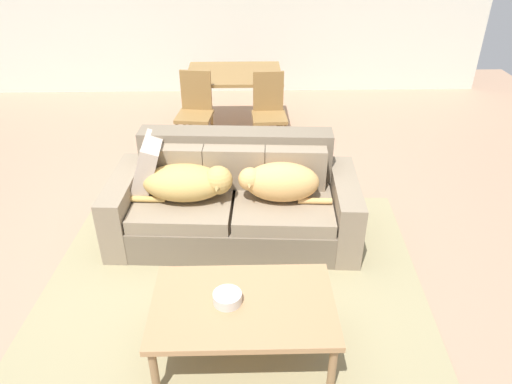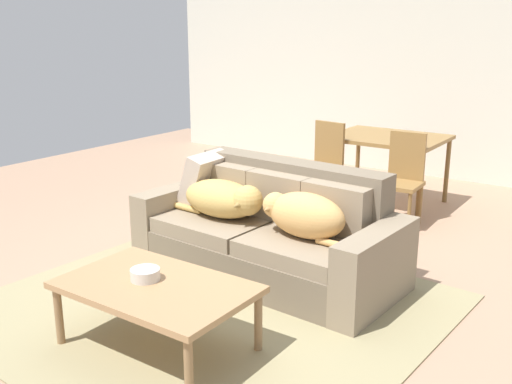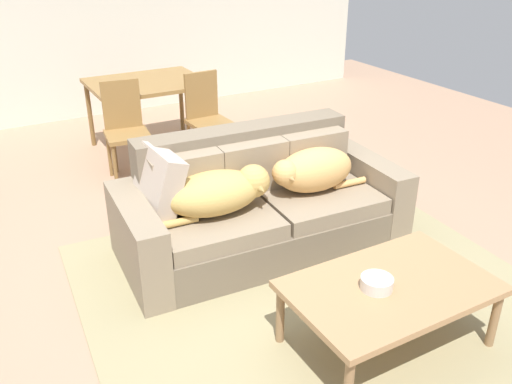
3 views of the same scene
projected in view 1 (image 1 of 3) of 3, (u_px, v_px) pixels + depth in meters
The scene contains 12 objects.
ground_plane at pixel (214, 235), 4.31m from camera, with size 10.00×10.00×0.00m, color tan.
back_partition at pixel (224, 1), 7.04m from camera, with size 8.00×0.12×2.70m, color silver.
area_rug at pixel (234, 289), 3.70m from camera, with size 2.94×2.76×0.01m, color #998D65.
couch at pixel (234, 201), 4.20m from camera, with size 2.17×1.06×0.87m.
dog_on_left_cushion at pixel (189, 183), 3.97m from camera, with size 0.88×0.43×0.31m.
dog_on_right_cushion at pixel (279, 182), 3.95m from camera, with size 0.78×0.37×0.33m.
throw_pillow_by_left_arm at pixel (147, 166), 4.11m from camera, with size 0.15×0.47×0.47m, color #BAA795.
coffee_table at pixel (243, 308), 3.00m from camera, with size 1.16×0.74×0.43m.
bowl_on_coffee_table at pixel (227, 298), 2.97m from camera, with size 0.18×0.18×0.07m, color silver.
dining_table at pixel (234, 78), 6.03m from camera, with size 1.19×0.97×0.76m.
dining_chair_near_left at pixel (195, 109), 5.57m from camera, with size 0.45×0.45×0.95m.
dining_chair_near_right at pixel (269, 109), 5.64m from camera, with size 0.42×0.42×0.92m.
Camera 1 is at (0.29, -3.50, 2.56)m, focal length 33.43 mm.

